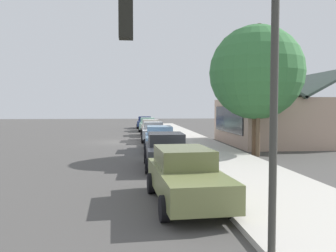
{
  "coord_description": "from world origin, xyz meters",
  "views": [
    {
      "loc": [
        28.4,
        1.11,
        2.79
      ],
      "look_at": [
        0.05,
        3.95,
        1.29
      ],
      "focal_mm": 37.46,
      "sensor_mm": 36.0,
      "label": 1
    }
  ],
  "objects_px": {
    "car_ivory": "(151,127)",
    "car_silver": "(153,131)",
    "car_navy": "(145,122)",
    "utility_pole_wooden": "(259,88)",
    "car_seafoam": "(148,124)",
    "car_skyblue": "(160,138)",
    "fire_hydrant_red": "(168,134)",
    "car_olive": "(186,176)",
    "car_charcoal": "(166,150)",
    "shade_tree": "(256,73)",
    "traffic_light_main": "(215,67)"
  },
  "relations": [
    {
      "from": "car_charcoal",
      "to": "car_ivory",
      "type": "bearing_deg",
      "value": -179.72
    },
    {
      "from": "car_seafoam",
      "to": "traffic_light_main",
      "type": "bearing_deg",
      "value": 2.34
    },
    {
      "from": "car_navy",
      "to": "car_skyblue",
      "type": "relative_size",
      "value": 1.0
    },
    {
      "from": "fire_hydrant_red",
      "to": "car_silver",
      "type": "bearing_deg",
      "value": -45.53
    },
    {
      "from": "traffic_light_main",
      "to": "utility_pole_wooden",
      "type": "distance_m",
      "value": 14.44
    },
    {
      "from": "car_navy",
      "to": "car_seafoam",
      "type": "distance_m",
      "value": 6.01
    },
    {
      "from": "car_ivory",
      "to": "car_skyblue",
      "type": "height_order",
      "value": "same"
    },
    {
      "from": "traffic_light_main",
      "to": "utility_pole_wooden",
      "type": "xyz_separation_m",
      "value": [
        -13.28,
        5.66,
        0.44
      ]
    },
    {
      "from": "car_navy",
      "to": "car_skyblue",
      "type": "bearing_deg",
      "value": 3.44
    },
    {
      "from": "utility_pole_wooden",
      "to": "fire_hydrant_red",
      "type": "height_order",
      "value": "utility_pole_wooden"
    },
    {
      "from": "car_seafoam",
      "to": "car_ivory",
      "type": "height_order",
      "value": "same"
    },
    {
      "from": "car_olive",
      "to": "car_charcoal",
      "type": "bearing_deg",
      "value": 176.37
    },
    {
      "from": "car_seafoam",
      "to": "traffic_light_main",
      "type": "xyz_separation_m",
      "value": [
        35.55,
        -0.31,
        2.68
      ]
    },
    {
      "from": "car_navy",
      "to": "shade_tree",
      "type": "distance_m",
      "value": 28.55
    },
    {
      "from": "car_navy",
      "to": "car_olive",
      "type": "xyz_separation_m",
      "value": [
        37.56,
        -0.08,
        -0.0
      ]
    },
    {
      "from": "car_olive",
      "to": "car_navy",
      "type": "bearing_deg",
      "value": 176.49
    },
    {
      "from": "car_charcoal",
      "to": "traffic_light_main",
      "type": "xyz_separation_m",
      "value": [
        10.13,
        -0.12,
        2.68
      ]
    },
    {
      "from": "car_skyblue",
      "to": "car_charcoal",
      "type": "xyz_separation_m",
      "value": [
        6.23,
        -0.15,
        -0.0
      ]
    },
    {
      "from": "car_olive",
      "to": "shade_tree",
      "type": "distance_m",
      "value": 12.03
    },
    {
      "from": "car_ivory",
      "to": "car_silver",
      "type": "xyz_separation_m",
      "value": [
        5.82,
        -0.08,
        0.0
      ]
    },
    {
      "from": "car_skyblue",
      "to": "traffic_light_main",
      "type": "height_order",
      "value": "traffic_light_main"
    },
    {
      "from": "car_skyblue",
      "to": "utility_pole_wooden",
      "type": "relative_size",
      "value": 0.65
    },
    {
      "from": "car_seafoam",
      "to": "car_skyblue",
      "type": "height_order",
      "value": "same"
    },
    {
      "from": "car_silver",
      "to": "car_navy",
      "type": "bearing_deg",
      "value": -177.92
    },
    {
      "from": "car_skyblue",
      "to": "car_olive",
      "type": "xyz_separation_m",
      "value": [
        12.37,
        -0.18,
        -0.0
      ]
    },
    {
      "from": "car_ivory",
      "to": "car_silver",
      "type": "distance_m",
      "value": 5.82
    },
    {
      "from": "car_navy",
      "to": "car_skyblue",
      "type": "distance_m",
      "value": 25.19
    },
    {
      "from": "car_ivory",
      "to": "fire_hydrant_red",
      "type": "relative_size",
      "value": 6.44
    },
    {
      "from": "car_navy",
      "to": "utility_pole_wooden",
      "type": "relative_size",
      "value": 0.65
    },
    {
      "from": "car_navy",
      "to": "car_olive",
      "type": "relative_size",
      "value": 1.02
    },
    {
      "from": "traffic_light_main",
      "to": "utility_pole_wooden",
      "type": "height_order",
      "value": "utility_pole_wooden"
    },
    {
      "from": "car_charcoal",
      "to": "fire_hydrant_red",
      "type": "height_order",
      "value": "car_charcoal"
    },
    {
      "from": "car_skyblue",
      "to": "car_charcoal",
      "type": "height_order",
      "value": "same"
    },
    {
      "from": "car_silver",
      "to": "car_charcoal",
      "type": "height_order",
      "value": "same"
    },
    {
      "from": "car_navy",
      "to": "car_charcoal",
      "type": "height_order",
      "value": "same"
    },
    {
      "from": "car_charcoal",
      "to": "fire_hydrant_red",
      "type": "bearing_deg",
      "value": 174.76
    },
    {
      "from": "car_navy",
      "to": "traffic_light_main",
      "type": "bearing_deg",
      "value": 2.98
    },
    {
      "from": "car_navy",
      "to": "car_charcoal",
      "type": "relative_size",
      "value": 1.07
    },
    {
      "from": "car_silver",
      "to": "car_olive",
      "type": "distance_m",
      "value": 19.01
    },
    {
      "from": "car_ivory",
      "to": "car_charcoal",
      "type": "bearing_deg",
      "value": -2.0
    },
    {
      "from": "car_seafoam",
      "to": "car_olive",
      "type": "relative_size",
      "value": 0.96
    },
    {
      "from": "shade_tree",
      "to": "fire_hydrant_red",
      "type": "bearing_deg",
      "value": -158.94
    },
    {
      "from": "traffic_light_main",
      "to": "fire_hydrant_red",
      "type": "xyz_separation_m",
      "value": [
        -24.39,
        1.66,
        -2.99
      ]
    },
    {
      "from": "car_silver",
      "to": "shade_tree",
      "type": "distance_m",
      "value": 11.4
    },
    {
      "from": "car_charcoal",
      "to": "car_olive",
      "type": "distance_m",
      "value": 6.14
    },
    {
      "from": "car_charcoal",
      "to": "fire_hydrant_red",
      "type": "relative_size",
      "value": 6.41
    },
    {
      "from": "car_ivory",
      "to": "car_silver",
      "type": "relative_size",
      "value": 0.94
    },
    {
      "from": "car_ivory",
      "to": "car_seafoam",
      "type": "bearing_deg",
      "value": 178.83
    },
    {
      "from": "traffic_light_main",
      "to": "shade_tree",
      "type": "bearing_deg",
      "value": 157.53
    },
    {
      "from": "car_ivory",
      "to": "car_charcoal",
      "type": "relative_size",
      "value": 1.0
    }
  ]
}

